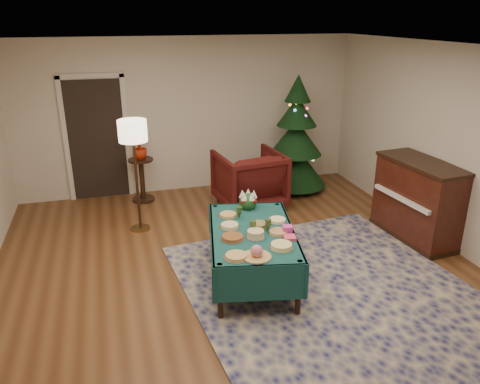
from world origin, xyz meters
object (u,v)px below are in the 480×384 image
object	(u,v)px
piano	(418,201)
christmas_tree	(296,140)
side_table	(142,180)
floor_lamp	(133,138)
buffet_table	(252,240)
potted_plant	(140,152)
gift_box	(287,229)
armchair	(249,177)

from	to	relation	value
piano	christmas_tree	bearing A→B (deg)	110.85
side_table	christmas_tree	world-z (taller)	christmas_tree
floor_lamp	piano	bearing A→B (deg)	-19.97
buffet_table	potted_plant	xyz separation A→B (m)	(-1.03, 2.98, 0.34)
christmas_tree	buffet_table	bearing A→B (deg)	-121.33
gift_box	armchair	size ratio (longest dim) A/B	0.10
gift_box	floor_lamp	size ratio (longest dim) A/B	0.06
gift_box	potted_plant	size ratio (longest dim) A/B	0.24
armchair	piano	distance (m)	2.64
gift_box	potted_plant	world-z (taller)	potted_plant
armchair	potted_plant	xyz separation A→B (m)	(-1.69, 0.75, 0.35)
potted_plant	buffet_table	bearing A→B (deg)	-70.88
floor_lamp	piano	size ratio (longest dim) A/B	1.21
potted_plant	christmas_tree	size ratio (longest dim) A/B	0.21
side_table	potted_plant	distance (m)	0.51
buffet_table	gift_box	xyz separation A→B (m)	(0.37, -0.18, 0.18)
potted_plant	piano	distance (m)	4.44
gift_box	potted_plant	distance (m)	3.47
floor_lamp	piano	xyz separation A→B (m)	(3.78, -1.37, -0.85)
floor_lamp	side_table	bearing A→B (deg)	82.58
buffet_table	piano	distance (m)	2.63
buffet_table	potted_plant	bearing A→B (deg)	109.12
buffet_table	piano	size ratio (longest dim) A/B	1.35
side_table	piano	world-z (taller)	piano
potted_plant	christmas_tree	world-z (taller)	christmas_tree
piano	floor_lamp	bearing A→B (deg)	160.03
armchair	christmas_tree	world-z (taller)	christmas_tree
armchair	buffet_table	bearing A→B (deg)	66.86
gift_box	christmas_tree	xyz separation A→B (m)	(1.33, 2.97, 0.23)
gift_box	piano	distance (m)	2.32
armchair	floor_lamp	distance (m)	2.09
floor_lamp	potted_plant	distance (m)	1.30
gift_box	christmas_tree	world-z (taller)	christmas_tree
potted_plant	side_table	bearing A→B (deg)	0.00
gift_box	floor_lamp	xyz separation A→B (m)	(-1.55, 2.00, 0.71)
side_table	potted_plant	world-z (taller)	potted_plant
armchair	potted_plant	distance (m)	1.88
buffet_table	gift_box	bearing A→B (deg)	-26.57
buffet_table	potted_plant	size ratio (longest dim) A/B	4.31
side_table	christmas_tree	distance (m)	2.80
floor_lamp	buffet_table	bearing A→B (deg)	-56.81
gift_box	floor_lamp	bearing A→B (deg)	127.88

